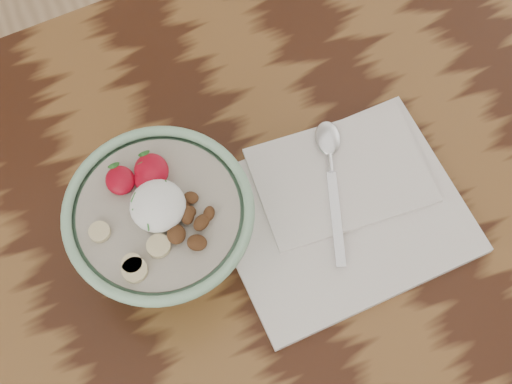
% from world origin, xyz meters
% --- Properties ---
extents(table, '(1.60, 0.90, 0.75)m').
position_xyz_m(table, '(0.00, 0.00, 0.66)').
color(table, '#33180C').
rests_on(table, ground).
extents(breakfast_bowl, '(0.21, 0.21, 0.14)m').
position_xyz_m(breakfast_bowl, '(-0.09, 0.06, 0.82)').
color(breakfast_bowl, '#87B591').
rests_on(breakfast_bowl, table).
extents(napkin, '(0.30, 0.25, 0.02)m').
position_xyz_m(napkin, '(0.12, 0.02, 0.76)').
color(napkin, silver).
rests_on(napkin, table).
extents(spoon, '(0.09, 0.19, 0.01)m').
position_xyz_m(spoon, '(0.13, 0.08, 0.77)').
color(spoon, silver).
rests_on(spoon, napkin).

